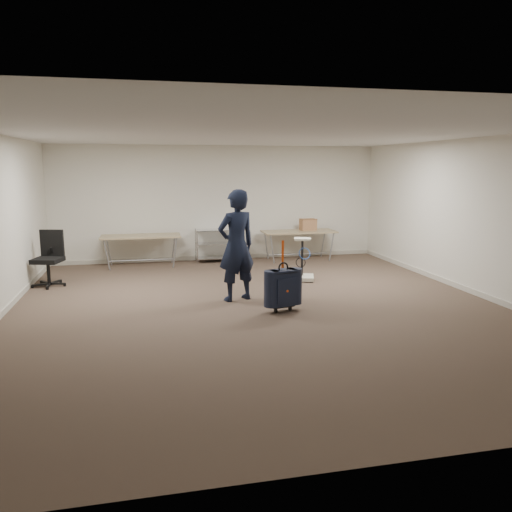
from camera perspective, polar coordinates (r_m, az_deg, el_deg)
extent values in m
plane|color=#403127|center=(8.25, 0.35, -5.92)|extent=(9.00, 9.00, 0.00)
plane|color=silver|center=(12.39, -4.27, 6.03)|extent=(8.00, 0.00, 8.00)
plane|color=silver|center=(3.78, 15.67, -3.75)|extent=(8.00, 0.00, 8.00)
plane|color=silver|center=(9.68, 24.20, 4.02)|extent=(0.00, 9.00, 9.00)
plane|color=silver|center=(7.94, 0.38, 13.88)|extent=(8.00, 8.00, 0.00)
cube|color=beige|center=(12.55, -4.19, -0.13)|extent=(8.00, 0.02, 0.10)
cube|color=beige|center=(9.89, 23.58, -3.77)|extent=(0.02, 9.00, 0.10)
cube|color=#907E58|center=(11.79, -13.03, 2.23)|extent=(1.80, 0.75, 0.03)
cylinder|color=#97999F|center=(11.87, -12.92, -0.46)|extent=(1.50, 0.02, 0.02)
cylinder|color=#97999F|center=(11.58, -16.68, 0.09)|extent=(0.13, 0.04, 0.69)
cylinder|color=#97999F|center=(11.56, -9.25, 0.37)|extent=(0.13, 0.04, 0.69)
cylinder|color=#97999F|center=(12.17, -16.48, 0.57)|extent=(0.13, 0.04, 0.69)
cylinder|color=#97999F|center=(12.15, -9.41, 0.84)|extent=(0.13, 0.04, 0.69)
cube|color=#907E58|center=(12.34, 4.92, 2.80)|extent=(1.80, 0.75, 0.03)
cylinder|color=#97999F|center=(12.42, 4.88, 0.22)|extent=(1.50, 0.02, 0.02)
cylinder|color=#97999F|center=(11.90, 1.87, 0.78)|extent=(0.13, 0.04, 0.69)
cylinder|color=#97999F|center=(12.36, 8.63, 1.02)|extent=(0.13, 0.04, 0.69)
cylinder|color=#97999F|center=(12.48, 1.19, 1.22)|extent=(0.13, 0.04, 0.69)
cylinder|color=#97999F|center=(12.91, 7.68, 1.43)|extent=(0.13, 0.04, 0.69)
cylinder|color=silver|center=(11.91, -6.71, 0.98)|extent=(0.02, 0.02, 0.80)
cylinder|color=silver|center=(12.09, -1.04, 1.18)|extent=(0.02, 0.02, 0.80)
cylinder|color=silver|center=(12.35, -6.92, 1.30)|extent=(0.02, 0.02, 0.80)
cylinder|color=silver|center=(12.52, -1.44, 1.50)|extent=(0.02, 0.02, 0.80)
cube|color=silver|center=(12.25, -3.99, -0.14)|extent=(1.20, 0.45, 0.02)
cube|color=silver|center=(12.20, -4.01, 1.48)|extent=(1.20, 0.45, 0.02)
cube|color=silver|center=(12.15, -4.03, 3.02)|extent=(1.20, 0.45, 0.01)
imported|color=black|center=(8.52, -2.26, 1.20)|extent=(0.82, 0.68, 1.92)
cube|color=black|center=(7.94, 3.12, -3.60)|extent=(0.47, 0.34, 0.57)
cube|color=black|center=(8.04, 3.02, -5.67)|extent=(0.41, 0.26, 0.03)
cylinder|color=black|center=(7.97, 2.26, -6.21)|extent=(0.05, 0.08, 0.08)
cylinder|color=black|center=(8.10, 3.92, -5.97)|extent=(0.05, 0.08, 0.08)
torus|color=black|center=(7.87, 3.14, -1.34)|extent=(0.18, 0.07, 0.18)
cube|color=#E0470B|center=(7.85, 3.08, 0.19)|extent=(0.04, 0.02, 0.44)
cylinder|color=black|center=(10.51, -22.54, -2.92)|extent=(0.65, 0.65, 0.10)
cylinder|color=black|center=(10.46, -22.63, -1.73)|extent=(0.07, 0.07, 0.43)
cube|color=black|center=(10.42, -22.72, -0.45)|extent=(0.61, 0.61, 0.09)
cube|color=black|center=(10.58, -22.28, 1.40)|extent=(0.46, 0.18, 0.52)
cube|color=beige|center=(10.24, 5.26, -2.46)|extent=(0.59, 0.59, 0.08)
cylinder|color=black|center=(10.01, 4.55, -2.95)|extent=(0.06, 0.06, 0.04)
cylinder|color=black|center=(10.20, 5.22, -0.12)|extent=(0.05, 0.05, 0.76)
cube|color=beige|center=(10.09, 5.33, 1.95)|extent=(0.40, 0.37, 0.04)
torus|color=blue|center=(10.08, 5.69, 0.30)|extent=(0.26, 0.17, 0.23)
cube|color=#9D6E49|center=(12.49, 5.96, 3.60)|extent=(0.39, 0.30, 0.28)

